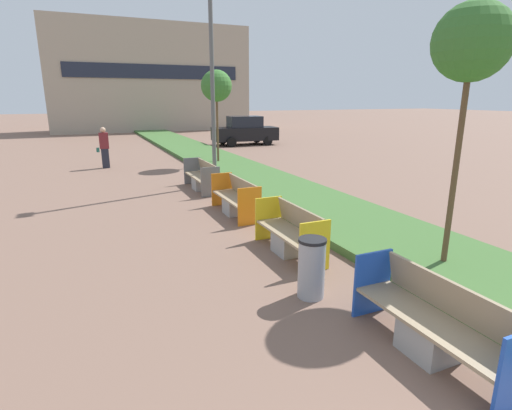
% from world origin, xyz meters
% --- Properties ---
extents(planter_grass_strip, '(2.80, 120.00, 0.18)m').
position_xyz_m(planter_grass_strip, '(3.20, 12.00, 0.09)').
color(planter_grass_strip, '#426B33').
rests_on(planter_grass_strip, ground).
extents(building_backdrop, '(17.92, 5.47, 9.53)m').
position_xyz_m(building_backdrop, '(4.00, 40.54, 4.77)').
color(building_backdrop, tan).
rests_on(building_backdrop, ground).
extents(bench_blue_frame, '(0.65, 2.16, 0.94)m').
position_xyz_m(bench_blue_frame, '(0.94, 3.42, 0.37)').
color(bench_blue_frame, '#9E9B96').
rests_on(bench_blue_frame, ground).
extents(bench_yellow_frame, '(0.65, 1.95, 0.94)m').
position_xyz_m(bench_yellow_frame, '(0.94, 6.99, 0.36)').
color(bench_yellow_frame, '#9E9B96').
rests_on(bench_yellow_frame, ground).
extents(bench_orange_frame, '(0.65, 2.12, 0.94)m').
position_xyz_m(bench_orange_frame, '(0.94, 10.04, 0.37)').
color(bench_orange_frame, '#9E9B96').
rests_on(bench_orange_frame, ground).
extents(bench_grey_frame, '(0.65, 2.22, 0.94)m').
position_xyz_m(bench_grey_frame, '(0.94, 13.26, 0.37)').
color(bench_grey_frame, '#9E9B96').
rests_on(bench_grey_frame, ground).
extents(litter_bin, '(0.43, 0.43, 0.96)m').
position_xyz_m(litter_bin, '(0.36, 5.26, 0.48)').
color(litter_bin, '#9EA0A5').
rests_on(litter_bin, ground).
extents(street_lamp_post, '(0.24, 0.44, 7.22)m').
position_xyz_m(street_lamp_post, '(1.55, 13.75, 3.99)').
color(street_lamp_post, '#56595B').
rests_on(street_lamp_post, ground).
extents(sapling_tree_near, '(1.23, 1.23, 4.48)m').
position_xyz_m(sapling_tree_near, '(3.08, 5.16, 3.82)').
color(sapling_tree_near, brown).
rests_on(sapling_tree_near, ground).
extents(sapling_tree_far, '(1.38, 1.38, 4.22)m').
position_xyz_m(sapling_tree_far, '(3.08, 17.98, 3.51)').
color(sapling_tree_far, brown).
rests_on(sapling_tree_far, ground).
extents(pedestrian_walking, '(0.53, 0.24, 1.79)m').
position_xyz_m(pedestrian_walking, '(-1.77, 19.16, 0.91)').
color(pedestrian_walking, '#232633').
rests_on(pedestrian_walking, ground).
extents(parked_car_distant, '(4.34, 2.14, 1.86)m').
position_xyz_m(parked_car_distant, '(7.30, 25.09, 0.91)').
color(parked_car_distant, black).
rests_on(parked_car_distant, ground).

